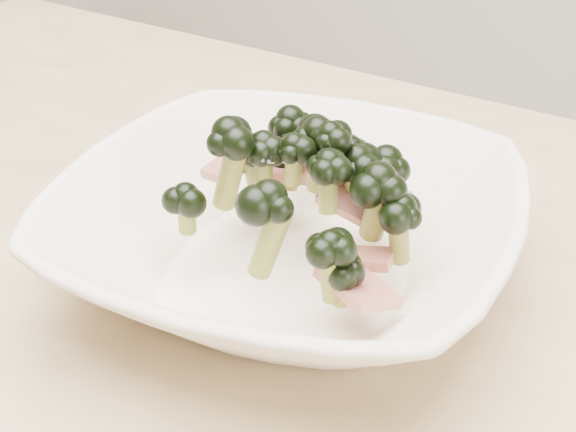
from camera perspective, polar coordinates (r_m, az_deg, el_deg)
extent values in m
cube|color=tan|center=(0.59, -8.92, -4.53)|extent=(1.20, 0.80, 0.04)
cylinder|color=tan|center=(1.34, -15.82, -2.58)|extent=(0.06, 0.06, 0.71)
imported|color=#EEE0CA|center=(0.53, 0.00, -1.19)|extent=(0.35, 0.35, 0.07)
cylinder|color=olive|center=(0.54, 4.82, 2.08)|extent=(0.02, 0.02, 0.03)
ellipsoid|color=black|center=(0.53, 4.92, 4.00)|extent=(0.04, 0.04, 0.03)
cylinder|color=olive|center=(0.56, 6.85, 1.60)|extent=(0.02, 0.02, 0.04)
ellipsoid|color=black|center=(0.55, 7.01, 3.89)|extent=(0.04, 0.04, 0.03)
cylinder|color=olive|center=(0.60, -0.74, 2.97)|extent=(0.02, 0.02, 0.03)
ellipsoid|color=black|center=(0.59, -0.75, 4.56)|extent=(0.03, 0.03, 0.02)
cylinder|color=olive|center=(0.55, 4.29, 2.37)|extent=(0.02, 0.02, 0.04)
ellipsoid|color=black|center=(0.54, 4.39, 4.66)|extent=(0.04, 0.04, 0.03)
cylinder|color=olive|center=(0.53, -4.12, 2.94)|extent=(0.03, 0.02, 0.05)
ellipsoid|color=black|center=(0.52, -4.24, 5.89)|extent=(0.04, 0.04, 0.03)
cylinder|color=olive|center=(0.47, -1.30, -1.85)|extent=(0.03, 0.02, 0.05)
ellipsoid|color=black|center=(0.46, -1.35, 1.31)|extent=(0.04, 0.04, 0.03)
cylinder|color=olive|center=(0.54, -1.73, 3.27)|extent=(0.01, 0.02, 0.03)
ellipsoid|color=black|center=(0.53, -1.76, 5.13)|extent=(0.03, 0.03, 0.03)
cylinder|color=olive|center=(0.54, -7.19, -0.07)|extent=(0.01, 0.01, 0.03)
ellipsoid|color=black|center=(0.53, -7.31, 1.46)|extent=(0.03, 0.03, 0.02)
cylinder|color=olive|center=(0.47, 2.98, -4.28)|extent=(0.01, 0.02, 0.04)
ellipsoid|color=black|center=(0.46, 3.05, -2.03)|extent=(0.03, 0.03, 0.02)
cylinder|color=olive|center=(0.51, 6.31, 0.13)|extent=(0.03, 0.02, 0.04)
ellipsoid|color=black|center=(0.50, 6.47, 2.54)|extent=(0.04, 0.04, 0.03)
cylinder|color=olive|center=(0.57, -2.52, 3.15)|extent=(0.01, 0.02, 0.03)
ellipsoid|color=black|center=(0.56, -2.57, 4.97)|extent=(0.03, 0.03, 0.02)
cylinder|color=olive|center=(0.53, 2.96, 3.59)|extent=(0.01, 0.02, 0.04)
ellipsoid|color=black|center=(0.52, 3.03, 5.84)|extent=(0.03, 0.03, 0.02)
cylinder|color=olive|center=(0.51, 2.86, 1.84)|extent=(0.02, 0.02, 0.03)
ellipsoid|color=black|center=(0.50, 2.92, 3.81)|extent=(0.03, 0.03, 0.02)
cylinder|color=olive|center=(0.48, 3.81, -5.10)|extent=(0.01, 0.01, 0.02)
ellipsoid|color=black|center=(0.47, 3.87, -3.60)|extent=(0.03, 0.03, 0.02)
cylinder|color=olive|center=(0.55, 2.07, 3.55)|extent=(0.02, 0.03, 0.04)
ellipsoid|color=black|center=(0.53, 2.12, 5.97)|extent=(0.04, 0.04, 0.03)
cylinder|color=olive|center=(0.59, 0.17, 4.19)|extent=(0.02, 0.03, 0.05)
ellipsoid|color=black|center=(0.58, 0.18, 6.83)|extent=(0.04, 0.04, 0.03)
cylinder|color=olive|center=(0.52, 0.40, 3.36)|extent=(0.02, 0.02, 0.03)
ellipsoid|color=black|center=(0.52, 0.41, 5.04)|extent=(0.03, 0.03, 0.02)
cylinder|color=olive|center=(0.51, 7.90, -1.65)|extent=(0.01, 0.02, 0.04)
ellipsoid|color=black|center=(0.50, 8.09, 0.54)|extent=(0.03, 0.03, 0.03)
cube|color=maroon|center=(0.59, 0.07, 3.23)|extent=(0.05, 0.05, 0.02)
cube|color=maroon|center=(0.51, 5.29, -3.02)|extent=(0.04, 0.03, 0.02)
cube|color=maroon|center=(0.58, -3.85, 3.84)|extent=(0.03, 0.05, 0.01)
cube|color=maroon|center=(0.53, 4.17, 1.10)|extent=(0.04, 0.02, 0.02)
cube|color=maroon|center=(0.56, 6.36, 1.75)|extent=(0.05, 0.05, 0.03)
cube|color=maroon|center=(0.48, 4.99, -5.04)|extent=(0.06, 0.05, 0.02)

